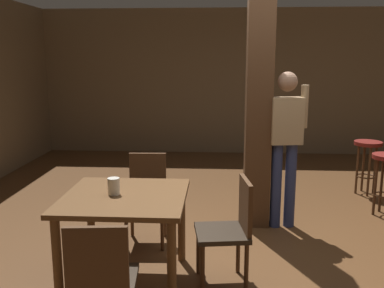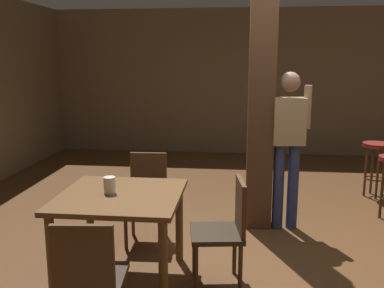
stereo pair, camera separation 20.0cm
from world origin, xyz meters
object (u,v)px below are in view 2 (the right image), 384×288
(chair_east, at_px, (226,227))
(dining_table, at_px, (121,208))
(chair_north, at_px, (147,193))
(standing_person, at_px, (288,140))
(bar_stool_far, at_px, (376,156))
(chair_south, at_px, (89,277))
(napkin_cup, at_px, (110,185))

(chair_east, bearing_deg, dining_table, -177.94)
(dining_table, xyz_separation_m, chair_east, (0.86, 0.03, -0.14))
(chair_north, distance_m, chair_east, 1.17)
(chair_north, xyz_separation_m, standing_person, (1.44, 0.46, 0.50))
(chair_north, bearing_deg, bar_stool_far, 32.00)
(chair_south, xyz_separation_m, standing_person, (1.45, 2.19, 0.50))
(chair_east, relative_size, standing_person, 0.52)
(chair_east, xyz_separation_m, standing_person, (0.61, 1.29, 0.50))
(chair_south, relative_size, standing_person, 0.52)
(chair_north, relative_size, napkin_cup, 6.48)
(dining_table, xyz_separation_m, chair_north, (0.03, 0.85, -0.14))
(chair_east, bearing_deg, chair_north, 135.35)
(chair_south, xyz_separation_m, bar_stool_far, (2.77, 3.46, 0.06))
(standing_person, height_order, bar_stool_far, standing_person)
(dining_table, distance_m, bar_stool_far, 3.82)
(chair_east, height_order, standing_person, standing_person)
(chair_east, bearing_deg, standing_person, 64.50)
(napkin_cup, xyz_separation_m, bar_stool_far, (2.90, 2.58, -0.27))
(chair_north, bearing_deg, chair_south, -90.03)
(chair_east, bearing_deg, bar_stool_far, 52.75)
(chair_south, height_order, bar_stool_far, chair_south)
(chair_south, relative_size, bar_stool_far, 1.20)
(chair_south, height_order, standing_person, standing_person)
(chair_south, distance_m, standing_person, 2.67)
(dining_table, distance_m, chair_east, 0.88)
(chair_north, distance_m, napkin_cup, 0.92)
(chair_south, bearing_deg, dining_table, 92.14)
(chair_south, height_order, napkin_cup, napkin_cup)
(chair_north, xyz_separation_m, bar_stool_far, (2.77, 1.73, 0.06))
(dining_table, bearing_deg, bar_stool_far, 42.64)
(chair_north, relative_size, chair_south, 1.00)
(dining_table, relative_size, chair_east, 1.11)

